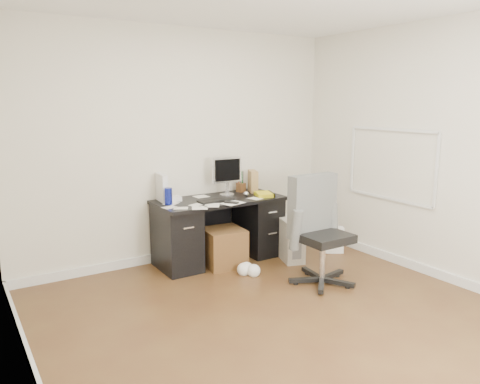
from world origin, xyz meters
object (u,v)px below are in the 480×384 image
object	(u,v)px
desk	(219,227)
office_chair	(323,231)
pc_tower	(290,239)
wicker_basket	(224,247)
lcd_monitor	(227,176)
keyboard	(216,201)

from	to	relation	value
desk	office_chair	distance (m)	1.33
pc_tower	wicker_basket	xyz separation A→B (m)	(-0.79, 0.22, -0.03)
lcd_monitor	desk	bearing A→B (deg)	-145.11
lcd_monitor	wicker_basket	xyz separation A→B (m)	(-0.22, -0.30, -0.77)
keyboard	wicker_basket	bearing A→B (deg)	-48.13
lcd_monitor	keyboard	world-z (taller)	lcd_monitor
keyboard	pc_tower	world-z (taller)	keyboard
office_chair	keyboard	bearing A→B (deg)	120.88
keyboard	wicker_basket	xyz separation A→B (m)	(0.06, -0.06, -0.54)
desk	pc_tower	world-z (taller)	desk
wicker_basket	office_chair	bearing A→B (deg)	-59.50
lcd_monitor	office_chair	xyz separation A→B (m)	(0.37, -1.30, -0.42)
keyboard	wicker_basket	distance (m)	0.55
office_chair	pc_tower	xyz separation A→B (m)	(0.19, 0.79, -0.31)
pc_tower	lcd_monitor	bearing A→B (deg)	156.38
desk	office_chair	world-z (taller)	office_chair
desk	pc_tower	size ratio (longest dim) A/B	3.02
lcd_monitor	wicker_basket	world-z (taller)	lcd_monitor
keyboard	wicker_basket	world-z (taller)	keyboard
desk	lcd_monitor	xyz separation A→B (m)	(0.17, 0.10, 0.59)
desk	wicker_basket	distance (m)	0.27
lcd_monitor	wicker_basket	size ratio (longest dim) A/B	1.09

